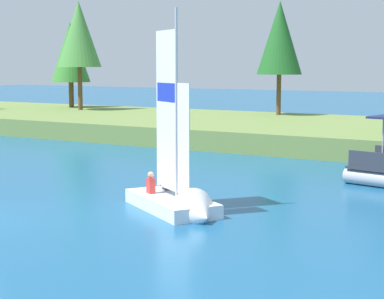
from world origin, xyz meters
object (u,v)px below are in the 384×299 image
object	(u,v)px
shoreline_tree_midleft	(70,52)
sailboat	(182,201)
shoreline_tree_midright	(280,38)
shoreline_tree_centre	(79,34)

from	to	relation	value
shoreline_tree_midleft	sailboat	distance (m)	35.84
shoreline_tree_midright	sailboat	size ratio (longest dim) A/B	1.16
shoreline_tree_midright	shoreline_tree_midleft	bearing A→B (deg)	-176.51
shoreline_tree_centre	shoreline_tree_midright	size ratio (longest dim) A/B	1.07
sailboat	shoreline_tree_midright	bearing A→B (deg)	139.29
shoreline_tree_centre	sailboat	size ratio (longest dim) A/B	1.24
shoreline_tree_midleft	sailboat	bearing A→B (deg)	-43.16
shoreline_tree_midleft	sailboat	world-z (taller)	shoreline_tree_midleft
shoreline_tree_centre	shoreline_tree_midleft	bearing A→B (deg)	143.13
shoreline_tree_midright	sailboat	xyz separation A→B (m)	(8.15, -25.35, -5.87)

